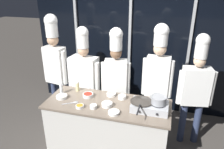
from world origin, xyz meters
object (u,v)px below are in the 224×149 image
(prep_bowl_carrots, at_px, (80,106))
(chef_head, at_px, (55,61))
(prep_bowl_bean_sprouts, at_px, (93,106))
(stock_pot, at_px, (159,100))
(squeeze_bottle_clear, at_px, (61,88))
(prep_bowl_chili_flakes, at_px, (88,95))
(prep_bowl_garlic, at_px, (114,112))
(prep_bowl_noodles, at_px, (62,96))
(chef_line, at_px, (116,75))
(portable_stove, at_px, (150,106))
(chef_apprentice, at_px, (196,85))
(prep_bowl_rice, at_px, (122,97))
(frying_pan, at_px, (142,100))
(chef_sous, at_px, (84,75))
(chef_pastry, at_px, (158,73))
(squeeze_bottle_oil, at_px, (77,86))
(prep_bowl_onion, at_px, (107,104))
(serving_spoon_slotted, at_px, (73,103))
(prep_bowl_shrimp, at_px, (111,94))

(prep_bowl_carrots, distance_m, chef_head, 1.24)
(prep_bowl_bean_sprouts, height_order, chef_head, chef_head)
(stock_pot, bearing_deg, squeeze_bottle_clear, 175.87)
(squeeze_bottle_clear, height_order, prep_bowl_chili_flakes, squeeze_bottle_clear)
(prep_bowl_garlic, bearing_deg, prep_bowl_noodles, 166.92)
(prep_bowl_bean_sprouts, height_order, chef_line, chef_line)
(portable_stove, bearing_deg, prep_bowl_noodles, -178.96)
(prep_bowl_chili_flakes, relative_size, chef_head, 0.08)
(chef_apprentice, bearing_deg, prep_bowl_rice, 13.66)
(frying_pan, distance_m, prep_bowl_chili_flakes, 0.85)
(portable_stove, xyz_separation_m, prep_bowl_bean_sprouts, (-0.76, -0.17, -0.03))
(chef_sous, xyz_separation_m, chef_pastry, (1.25, -0.00, 0.17))
(prep_bowl_rice, relative_size, prep_bowl_bean_sprouts, 1.20)
(prep_bowl_bean_sprouts, bearing_deg, prep_bowl_rice, 48.70)
(prep_bowl_noodles, bearing_deg, squeeze_bottle_clear, 118.49)
(prep_bowl_rice, xyz_separation_m, chef_apprentice, (1.06, 0.47, 0.11))
(squeeze_bottle_oil, xyz_separation_m, prep_bowl_garlic, (0.74, -0.49, -0.06))
(squeeze_bottle_oil, bearing_deg, prep_bowl_onion, -28.72)
(prep_bowl_noodles, relative_size, prep_bowl_onion, 1.08)
(prep_bowl_garlic, relative_size, serving_spoon_slotted, 0.72)
(prep_bowl_onion, distance_m, chef_head, 1.42)
(prep_bowl_shrimp, bearing_deg, prep_bowl_bean_sprouts, -108.58)
(prep_bowl_chili_flakes, relative_size, prep_bowl_bean_sprouts, 1.56)
(squeeze_bottle_oil, bearing_deg, frying_pan, -14.06)
(prep_bowl_noodles, bearing_deg, prep_bowl_garlic, -13.08)
(portable_stove, distance_m, prep_bowl_rice, 0.48)
(prep_bowl_carrots, xyz_separation_m, chef_apprentice, (1.57, 0.87, 0.12))
(squeeze_bottle_clear, bearing_deg, prep_bowl_noodles, -61.51)
(prep_bowl_rice, bearing_deg, chef_sous, 151.27)
(prep_bowl_chili_flakes, height_order, chef_apprentice, chef_apprentice)
(chef_line, distance_m, chef_pastry, 0.67)
(serving_spoon_slotted, height_order, chef_head, chef_head)
(prep_bowl_chili_flakes, relative_size, prep_bowl_onion, 1.02)
(prep_bowl_garlic, bearing_deg, prep_bowl_rice, 88.24)
(prep_bowl_shrimp, height_order, chef_head, chef_head)
(prep_bowl_onion, xyz_separation_m, serving_spoon_slotted, (-0.50, -0.05, -0.02))
(prep_bowl_garlic, xyz_separation_m, chef_sous, (-0.76, 0.85, 0.11))
(prep_bowl_rice, height_order, chef_apprentice, chef_apprentice)
(chef_head, bearing_deg, squeeze_bottle_oil, 156.96)
(prep_bowl_shrimp, height_order, chef_line, chef_line)
(prep_bowl_rice, xyz_separation_m, prep_bowl_chili_flakes, (-0.51, -0.08, -0.00))
(prep_bowl_shrimp, bearing_deg, chef_head, 160.53)
(serving_spoon_slotted, bearing_deg, prep_bowl_onion, 6.19)
(squeeze_bottle_clear, height_order, prep_bowl_noodles, squeeze_bottle_clear)
(stock_pot, bearing_deg, chef_apprentice, 52.39)
(chef_sous, height_order, chef_apprentice, chef_sous)
(chef_head, bearing_deg, chef_pastry, -170.43)
(chef_line, bearing_deg, prep_bowl_onion, 82.02)
(squeeze_bottle_oil, relative_size, prep_bowl_carrots, 1.56)
(prep_bowl_garlic, distance_m, prep_bowl_shrimp, 0.51)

